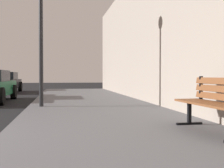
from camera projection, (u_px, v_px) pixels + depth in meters
The scene contains 4 objects.
sidewalk at pixel (133, 141), 4.39m from camera, with size 4.00×32.00×0.15m, color #5B5B60.
bench at pixel (217, 100), 4.68m from camera, with size 0.56×1.75×0.89m.
street_lamp at pixel (41, 13), 8.50m from camera, with size 0.36×0.36×3.89m.
car_black at pixel (2, 82), 18.11m from camera, with size 1.99×4.30×1.27m.
Camera 1 is at (2.94, -4.24, 1.05)m, focal length 47.15 mm.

